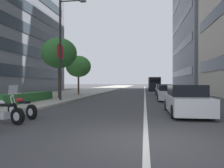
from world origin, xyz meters
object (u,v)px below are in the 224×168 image
object	(u,v)px
delivery_van_ahead	(154,84)
street_tree_by_lamp_post	(78,66)
motorcycle_second_in_row	(21,108)
motorcycle_under_tarp	(3,112)
car_mid_block_traffic	(164,90)
street_tree_near_plaza_corner	(59,53)
street_lamp_with_banners	(64,41)
car_far_down_avenue	(186,101)
car_following_behind	(168,93)

from	to	relation	value
delivery_van_ahead	street_tree_by_lamp_post	bearing A→B (deg)	147.62
motorcycle_second_in_row	delivery_van_ahead	xyz separation A→B (m)	(32.73, -7.34, 0.94)
motorcycle_under_tarp	motorcycle_second_in_row	xyz separation A→B (m)	(1.27, -0.01, 0.00)
delivery_van_ahead	street_tree_by_lamp_post	xyz separation A→B (m)	(-16.06, 9.93, 2.21)
car_mid_block_traffic	street_tree_near_plaza_corner	bearing A→B (deg)	126.64
delivery_van_ahead	street_lamp_with_banners	xyz separation A→B (m)	(-24.85, 8.38, 3.63)
delivery_van_ahead	street_lamp_with_banners	size ratio (longest dim) A/B	0.63
motorcycle_under_tarp	street_tree_by_lamp_post	size ratio (longest dim) A/B	0.45
motorcycle_under_tarp	car_far_down_avenue	xyz separation A→B (m)	(3.55, -7.62, 0.24)
motorcycle_second_in_row	delivery_van_ahead	bearing A→B (deg)	-77.06
car_far_down_avenue	car_mid_block_traffic	distance (m)	15.81
car_mid_block_traffic	street_tree_by_lamp_post	distance (m)	10.96
motorcycle_second_in_row	street_tree_near_plaza_corner	bearing A→B (deg)	-50.84
car_mid_block_traffic	street_tree_near_plaza_corner	distance (m)	13.44
delivery_van_ahead	street_tree_near_plaza_corner	world-z (taller)	street_tree_near_plaza_corner
motorcycle_under_tarp	street_tree_by_lamp_post	bearing A→B (deg)	-64.76
street_tree_by_lamp_post	car_mid_block_traffic	bearing A→B (deg)	-82.27
delivery_van_ahead	street_lamp_with_banners	distance (m)	26.48
motorcycle_under_tarp	car_mid_block_traffic	xyz separation A→B (m)	(19.36, -7.88, 0.22)
car_mid_block_traffic	delivery_van_ahead	bearing A→B (deg)	2.35
car_following_behind	car_far_down_avenue	bearing A→B (deg)	-177.79
car_far_down_avenue	street_tree_near_plaza_corner	size ratio (longest dim) A/B	0.78
street_lamp_with_banners	street_tree_near_plaza_corner	distance (m)	3.02
car_mid_block_traffic	street_lamp_with_banners	xyz separation A→B (m)	(-10.21, 8.91, 4.35)
street_lamp_with_banners	street_tree_near_plaza_corner	xyz separation A→B (m)	(2.55, 1.48, -0.62)
car_far_down_avenue	motorcycle_second_in_row	bearing A→B (deg)	106.33
street_tree_near_plaza_corner	motorcycle_second_in_row	bearing A→B (deg)	-166.42
car_mid_block_traffic	delivery_van_ahead	size ratio (longest dim) A/B	0.80
delivery_van_ahead	street_lamp_with_banners	world-z (taller)	street_lamp_with_banners
car_far_down_avenue	car_following_behind	world-z (taller)	car_far_down_avenue
motorcycle_under_tarp	delivery_van_ahead	xyz separation A→B (m)	(34.00, -7.35, 0.95)
street_tree_by_lamp_post	motorcycle_second_in_row	bearing A→B (deg)	-171.19
car_far_down_avenue	car_mid_block_traffic	world-z (taller)	car_far_down_avenue
car_following_behind	street_tree_by_lamp_post	xyz separation A→B (m)	(5.98, 10.20, 2.94)
motorcycle_under_tarp	delivery_van_ahead	world-z (taller)	delivery_van_ahead
motorcycle_second_in_row	street_lamp_with_banners	distance (m)	9.17
motorcycle_under_tarp	delivery_van_ahead	distance (m)	34.80
motorcycle_second_in_row	street_tree_by_lamp_post	xyz separation A→B (m)	(16.66, 2.58, 3.16)
car_far_down_avenue	delivery_van_ahead	world-z (taller)	delivery_van_ahead
motorcycle_under_tarp	street_tree_near_plaza_corner	distance (m)	12.60
motorcycle_second_in_row	car_mid_block_traffic	bearing A→B (deg)	-87.95
car_following_behind	street_lamp_with_banners	world-z (taller)	street_lamp_with_banners
motorcycle_second_in_row	street_tree_near_plaza_corner	size ratio (longest dim) A/B	0.34
motorcycle_under_tarp	motorcycle_second_in_row	distance (m)	1.27
car_mid_block_traffic	street_tree_by_lamp_post	xyz separation A→B (m)	(-1.42, 10.46, 2.93)
car_following_behind	street_lamp_with_banners	bearing A→B (deg)	110.26
motorcycle_under_tarp	delivery_van_ahead	bearing A→B (deg)	-85.13
motorcycle_under_tarp	street_lamp_with_banners	distance (m)	10.28
delivery_van_ahead	street_tree_near_plaza_corner	distance (m)	24.57
car_far_down_avenue	car_following_behind	size ratio (longest dim) A/B	0.97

